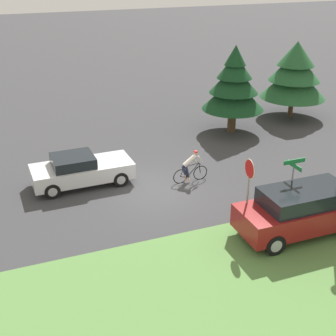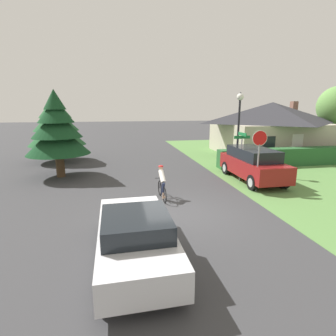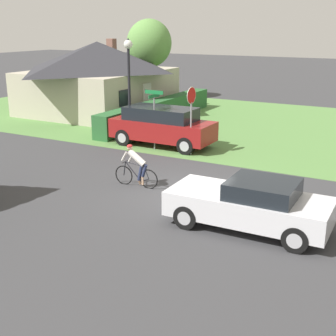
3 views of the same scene
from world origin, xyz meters
name	(u,v)px [view 3 (image 3 of 3)]	position (x,y,z in m)	size (l,w,h in m)	color
ground_plane	(187,193)	(0.00, 0.00, 0.00)	(140.00, 140.00, 0.00)	#38383A
grass_verge_right	(215,121)	(11.57, 4.00, 0.01)	(16.00, 36.00, 0.01)	#568442
cottage_house	(98,76)	(11.05, 11.87, 2.27)	(9.23, 7.73, 4.47)	#B2A893
hedge_row	(159,111)	(10.09, 6.89, 0.61)	(11.43, 0.90, 1.22)	#285B2D
sedan_left_lane	(251,204)	(-1.74, -2.77, 0.71)	(1.94, 4.39, 1.42)	silver
cyclist	(136,166)	(-0.26, 1.83, 0.71)	(0.44, 1.69, 1.48)	black
parked_suv_right	(162,126)	(5.09, 3.85, 0.94)	(1.96, 4.74, 1.78)	maroon
stop_sign	(191,107)	(4.32, 2.01, 2.05)	(0.71, 0.07, 2.90)	gray
street_lamp	(129,69)	(4.92, 5.48, 3.43)	(0.40, 0.40, 4.79)	black
street_name_sign	(154,109)	(4.36, 3.83, 1.83)	(0.90, 0.90, 2.64)	gray
deciduous_tree_right	(149,43)	(17.43, 11.92, 4.05)	(3.32, 3.32, 5.80)	#4C3823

